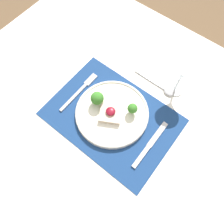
{
  "coord_description": "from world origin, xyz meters",
  "views": [
    {
      "loc": [
        0.21,
        -0.26,
        1.56
      ],
      "look_at": [
        -0.01,
        0.01,
        0.79
      ],
      "focal_mm": 35.0,
      "sensor_mm": 36.0,
      "label": 1
    }
  ],
  "objects": [
    {
      "name": "wine_glass_near",
      "position": [
        0.13,
        0.26,
        0.89
      ],
      "size": [
        0.09,
        0.09,
        0.17
      ],
      "color": "white",
      "rests_on": "dining_table"
    },
    {
      "name": "dining_table",
      "position": [
        0.0,
        0.0,
        0.69
      ],
      "size": [
        1.4,
        1.17,
        0.77
      ],
      "color": "white",
      "rests_on": "ground_plane"
    },
    {
      "name": "knife",
      "position": [
        0.18,
        -0.01,
        0.78
      ],
      "size": [
        0.02,
        0.22,
        0.01
      ],
      "rotation": [
        0.0,
        0.0,
        -0.03
      ],
      "color": "#B2B2B7",
      "rests_on": "placemat"
    },
    {
      "name": "spoon",
      "position": [
        0.09,
        0.23,
        0.78
      ],
      "size": [
        0.2,
        0.04,
        0.01
      ],
      "rotation": [
        0.0,
        0.0,
        0.05
      ],
      "color": "#B2B2B7",
      "rests_on": "dining_table"
    },
    {
      "name": "dinner_plate",
      "position": [
        -0.01,
        0.01,
        0.79
      ],
      "size": [
        0.29,
        0.29,
        0.08
      ],
      "color": "silver",
      "rests_on": "placemat"
    },
    {
      "name": "ground_plane",
      "position": [
        0.0,
        0.0,
        0.0
      ],
      "size": [
        8.0,
        8.0,
        0.0
      ],
      "primitive_type": "plane",
      "color": "brown"
    },
    {
      "name": "placemat",
      "position": [
        0.0,
        0.0,
        0.77
      ],
      "size": [
        0.49,
        0.35,
        0.0
      ],
      "primitive_type": "cube",
      "color": "navy",
      "rests_on": "dining_table"
    },
    {
      "name": "fork",
      "position": [
        -0.18,
        0.02,
        0.78
      ],
      "size": [
        0.02,
        0.22,
        0.01
      ],
      "rotation": [
        0.0,
        0.0,
        0.04
      ],
      "color": "#B2B2B7",
      "rests_on": "placemat"
    }
  ]
}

